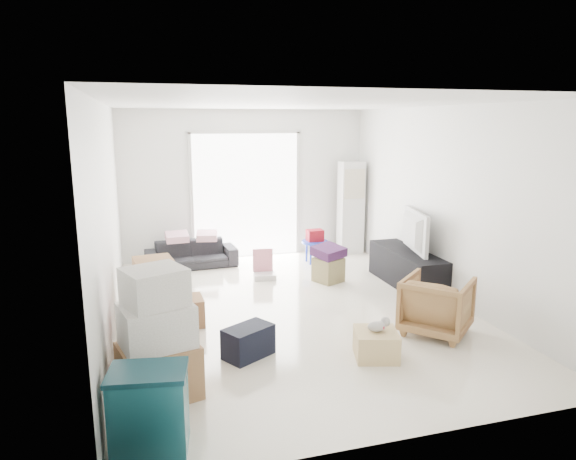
{
  "coord_description": "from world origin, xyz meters",
  "views": [
    {
      "loc": [
        -1.87,
        -6.25,
        2.48
      ],
      "look_at": [
        -0.0,
        0.2,
        1.06
      ],
      "focal_mm": 32.0,
      "sensor_mm": 36.0,
      "label": 1
    }
  ],
  "objects_px": {
    "ac_tower": "(351,208)",
    "ottoman": "(328,270)",
    "sofa": "(191,250)",
    "wood_crate": "(376,344)",
    "armchair": "(437,303)",
    "kids_table": "(315,239)",
    "storage_bins": "(150,410)",
    "television": "(408,246)",
    "tv_console": "(407,268)"
  },
  "relations": [
    {
      "from": "armchair",
      "to": "wood_crate",
      "type": "distance_m",
      "value": 1.08
    },
    {
      "from": "television",
      "to": "sofa",
      "type": "xyz_separation_m",
      "value": [
        -3.09,
        1.96,
        -0.32
      ]
    },
    {
      "from": "kids_table",
      "to": "tv_console",
      "type": "bearing_deg",
      "value": -59.99
    },
    {
      "from": "tv_console",
      "to": "wood_crate",
      "type": "bearing_deg",
      "value": -125.83
    },
    {
      "from": "television",
      "to": "storage_bins",
      "type": "height_order",
      "value": "television"
    },
    {
      "from": "armchair",
      "to": "ottoman",
      "type": "relative_size",
      "value": 1.99
    },
    {
      "from": "television",
      "to": "sofa",
      "type": "distance_m",
      "value": 3.67
    },
    {
      "from": "storage_bins",
      "to": "kids_table",
      "type": "height_order",
      "value": "storage_bins"
    },
    {
      "from": "wood_crate",
      "to": "tv_console",
      "type": "bearing_deg",
      "value": 54.17
    },
    {
      "from": "ac_tower",
      "to": "storage_bins",
      "type": "height_order",
      "value": "ac_tower"
    },
    {
      "from": "tv_console",
      "to": "wood_crate",
      "type": "relative_size",
      "value": 3.71
    },
    {
      "from": "kids_table",
      "to": "wood_crate",
      "type": "bearing_deg",
      "value": -99.15
    },
    {
      "from": "tv_console",
      "to": "storage_bins",
      "type": "height_order",
      "value": "storage_bins"
    },
    {
      "from": "ottoman",
      "to": "wood_crate",
      "type": "bearing_deg",
      "value": -99.65
    },
    {
      "from": "ac_tower",
      "to": "ottoman",
      "type": "bearing_deg",
      "value": -123.14
    },
    {
      "from": "ottoman",
      "to": "wood_crate",
      "type": "relative_size",
      "value": 0.86
    },
    {
      "from": "sofa",
      "to": "storage_bins",
      "type": "xyz_separation_m",
      "value": [
        -0.81,
        -5.07,
        0.03
      ]
    },
    {
      "from": "ac_tower",
      "to": "storage_bins",
      "type": "relative_size",
      "value": 2.63
    },
    {
      "from": "tv_console",
      "to": "ottoman",
      "type": "bearing_deg",
      "value": 154.54
    },
    {
      "from": "armchair",
      "to": "wood_crate",
      "type": "relative_size",
      "value": 1.71
    },
    {
      "from": "television",
      "to": "wood_crate",
      "type": "distance_m",
      "value": 2.68
    },
    {
      "from": "kids_table",
      "to": "wood_crate",
      "type": "height_order",
      "value": "kids_table"
    },
    {
      "from": "tv_console",
      "to": "television",
      "type": "xyz_separation_m",
      "value": [
        0.0,
        0.0,
        0.34
      ]
    },
    {
      "from": "ac_tower",
      "to": "wood_crate",
      "type": "height_order",
      "value": "ac_tower"
    },
    {
      "from": "television",
      "to": "kids_table",
      "type": "relative_size",
      "value": 1.78
    },
    {
      "from": "ottoman",
      "to": "wood_crate",
      "type": "distance_m",
      "value": 2.69
    },
    {
      "from": "ac_tower",
      "to": "ottoman",
      "type": "distance_m",
      "value": 2.02
    },
    {
      "from": "armchair",
      "to": "storage_bins",
      "type": "relative_size",
      "value": 1.14
    },
    {
      "from": "kids_table",
      "to": "wood_crate",
      "type": "relative_size",
      "value": 1.36
    },
    {
      "from": "ac_tower",
      "to": "ottoman",
      "type": "relative_size",
      "value": 4.58
    },
    {
      "from": "tv_console",
      "to": "television",
      "type": "distance_m",
      "value": 0.34
    },
    {
      "from": "television",
      "to": "wood_crate",
      "type": "height_order",
      "value": "television"
    },
    {
      "from": "storage_bins",
      "to": "tv_console",
      "type": "bearing_deg",
      "value": 38.53
    },
    {
      "from": "wood_crate",
      "to": "television",
      "type": "bearing_deg",
      "value": 54.17
    },
    {
      "from": "ottoman",
      "to": "kids_table",
      "type": "bearing_deg",
      "value": 82.05
    },
    {
      "from": "wood_crate",
      "to": "kids_table",
      "type": "bearing_deg",
      "value": 80.85
    },
    {
      "from": "ac_tower",
      "to": "tv_console",
      "type": "bearing_deg",
      "value": -88.65
    },
    {
      "from": "kids_table",
      "to": "sofa",
      "type": "bearing_deg",
      "value": 170.96
    },
    {
      "from": "sofa",
      "to": "wood_crate",
      "type": "relative_size",
      "value": 3.49
    },
    {
      "from": "tv_console",
      "to": "armchair",
      "type": "xyz_separation_m",
      "value": [
        -0.57,
        -1.74,
        0.1
      ]
    },
    {
      "from": "sofa",
      "to": "ottoman",
      "type": "relative_size",
      "value": 4.05
    },
    {
      "from": "ac_tower",
      "to": "sofa",
      "type": "bearing_deg",
      "value": -177.17
    },
    {
      "from": "ac_tower",
      "to": "ottoman",
      "type": "xyz_separation_m",
      "value": [
        -1.04,
        -1.59,
        -0.68
      ]
    },
    {
      "from": "armchair",
      "to": "kids_table",
      "type": "bearing_deg",
      "value": -35.73
    },
    {
      "from": "television",
      "to": "wood_crate",
      "type": "bearing_deg",
      "value": 156.76
    },
    {
      "from": "ottoman",
      "to": "kids_table",
      "type": "distance_m",
      "value": 1.14
    },
    {
      "from": "ottoman",
      "to": "ac_tower",
      "type": "bearing_deg",
      "value": 56.86
    },
    {
      "from": "tv_console",
      "to": "kids_table",
      "type": "height_order",
      "value": "kids_table"
    },
    {
      "from": "ac_tower",
      "to": "tv_console",
      "type": "relative_size",
      "value": 1.06
    },
    {
      "from": "storage_bins",
      "to": "kids_table",
      "type": "xyz_separation_m",
      "value": [
        2.96,
        4.73,
        0.09
      ]
    }
  ]
}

